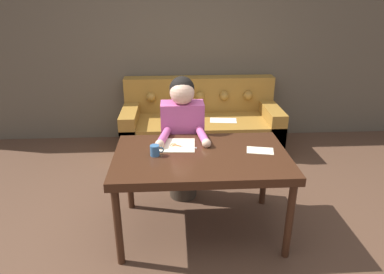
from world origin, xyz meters
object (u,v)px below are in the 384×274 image
object	(u,v)px
couch	(201,125)
mug	(155,150)
dining_table	(201,162)
person	(182,137)
scissors	(179,146)

from	to	relation	value
couch	mug	bearing A→B (deg)	-106.11
dining_table	couch	xyz separation A→B (m)	(0.14, 1.81, -0.36)
person	scissors	world-z (taller)	person
couch	dining_table	bearing A→B (deg)	-94.58
scissors	mug	xyz separation A→B (m)	(-0.19, -0.17, 0.04)
couch	person	xyz separation A→B (m)	(-0.28, -1.24, 0.35)
couch	person	distance (m)	1.32
mug	person	bearing A→B (deg)	67.05
couch	scissors	xyz separation A→B (m)	(-0.33, -1.64, 0.44)
person	scissors	xyz separation A→B (m)	(-0.05, -0.39, 0.08)
scissors	mug	bearing A→B (deg)	-138.58
dining_table	person	distance (m)	0.58
dining_table	scissors	world-z (taller)	scissors
couch	mug	world-z (taller)	couch
couch	mug	distance (m)	1.94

